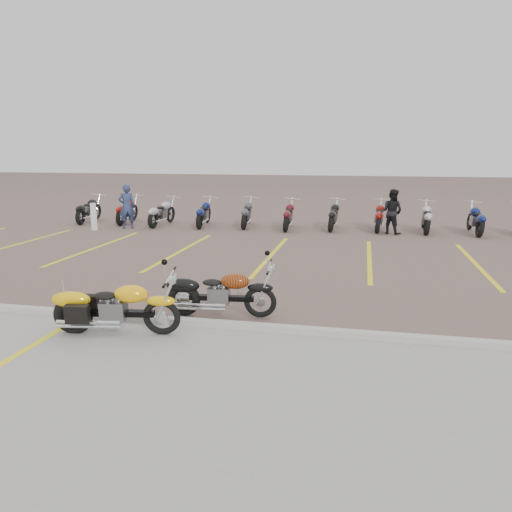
{
  "coord_description": "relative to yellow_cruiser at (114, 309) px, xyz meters",
  "views": [
    {
      "loc": [
        2.47,
        -9.56,
        2.9
      ],
      "look_at": [
        0.34,
        0.32,
        0.75
      ],
      "focal_mm": 35.0,
      "sensor_mm": 36.0,
      "label": 1
    }
  ],
  "objects": [
    {
      "name": "ground",
      "position": [
        1.33,
        2.63,
        -0.42
      ],
      "size": [
        100.0,
        100.0,
        0.0
      ],
      "primitive_type": "plane",
      "color": "brown",
      "rests_on": "ground"
    },
    {
      "name": "bg_bike_row",
      "position": [
        2.71,
        11.55,
        0.13
      ],
      "size": [
        20.53,
        2.03,
        1.1
      ],
      "color": "black",
      "rests_on": "ground"
    },
    {
      "name": "parking_stripes",
      "position": [
        1.33,
        6.63,
        -0.42
      ],
      "size": [
        38.0,
        5.5,
        0.01
      ],
      "primitive_type": null,
      "color": "yellow",
      "rests_on": "ground"
    },
    {
      "name": "flame_cruiser",
      "position": [
        1.38,
        1.19,
        -0.02
      ],
      "size": [
        1.96,
        0.36,
        0.81
      ],
      "rotation": [
        0.08,
        0.0,
        0.1
      ],
      "color": "black",
      "rests_on": "ground"
    },
    {
      "name": "person_b",
      "position": [
        4.81,
        11.13,
        0.37
      ],
      "size": [
        0.97,
        0.91,
        1.57
      ],
      "primitive_type": "imported",
      "rotation": [
        0.0,
        0.0,
        2.58
      ],
      "color": "black",
      "rests_on": "ground"
    },
    {
      "name": "bollard",
      "position": [
        -5.89,
        9.67,
        0.08
      ],
      "size": [
        0.19,
        0.19,
        1.0
      ],
      "primitive_type": "cube",
      "rotation": [
        0.0,
        0.0,
        -0.36
      ],
      "color": "white",
      "rests_on": "ground"
    },
    {
      "name": "yellow_cruiser",
      "position": [
        0.0,
        0.0,
        0.0
      ],
      "size": [
        2.04,
        0.47,
        0.84
      ],
      "rotation": [
        0.11,
        0.0,
        0.16
      ],
      "color": "black",
      "rests_on": "ground"
    },
    {
      "name": "curb",
      "position": [
        1.33,
        0.63,
        -0.36
      ],
      "size": [
        60.0,
        0.18,
        0.12
      ],
      "primitive_type": "cube",
      "color": "#ADAAA3",
      "rests_on": "ground"
    },
    {
      "name": "person_a",
      "position": [
        -4.87,
        10.32,
        0.41
      ],
      "size": [
        0.72,
        0.65,
        1.66
      ],
      "primitive_type": "imported",
      "rotation": [
        0.0,
        0.0,
        3.68
      ],
      "color": "navy",
      "rests_on": "ground"
    },
    {
      "name": "concrete_apron",
      "position": [
        1.33,
        -1.87,
        -0.41
      ],
      "size": [
        60.0,
        5.0,
        0.01
      ],
      "primitive_type": "cube",
      "color": "#9E9B93",
      "rests_on": "ground"
    }
  ]
}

